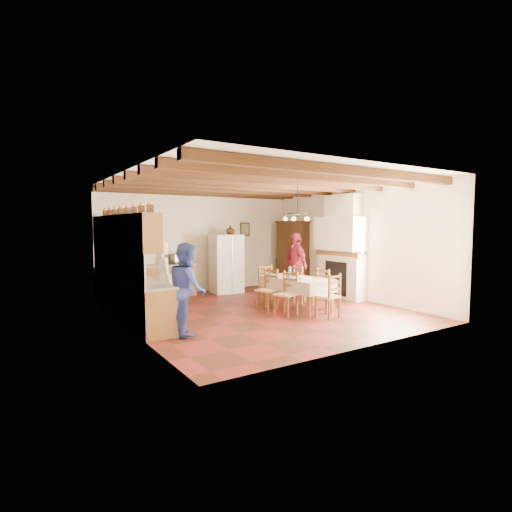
% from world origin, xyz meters
% --- Properties ---
extents(floor, '(6.00, 6.50, 0.02)m').
position_xyz_m(floor, '(0.00, 0.00, -0.01)').
color(floor, '#461E13').
rests_on(floor, ground).
extents(ceiling, '(6.00, 6.50, 0.02)m').
position_xyz_m(ceiling, '(0.00, 0.00, 3.01)').
color(ceiling, white).
rests_on(ceiling, ground).
extents(wall_back, '(6.00, 0.02, 3.00)m').
position_xyz_m(wall_back, '(0.00, 3.26, 1.50)').
color(wall_back, '#F6E5CE').
rests_on(wall_back, ground).
extents(wall_front, '(6.00, 0.02, 3.00)m').
position_xyz_m(wall_front, '(0.00, -3.26, 1.50)').
color(wall_front, '#F6E5CE').
rests_on(wall_front, ground).
extents(wall_left, '(0.02, 6.50, 3.00)m').
position_xyz_m(wall_left, '(-3.01, 0.00, 1.50)').
color(wall_left, '#F6E5CE').
rests_on(wall_left, ground).
extents(wall_right, '(0.02, 6.50, 3.00)m').
position_xyz_m(wall_right, '(3.01, 0.00, 1.50)').
color(wall_right, '#F6E5CE').
rests_on(wall_right, ground).
extents(ceiling_beams, '(6.00, 6.30, 0.16)m').
position_xyz_m(ceiling_beams, '(0.00, 0.00, 2.91)').
color(ceiling_beams, '#391E0F').
rests_on(ceiling_beams, ground).
extents(lower_cabinets_left, '(0.60, 4.30, 0.86)m').
position_xyz_m(lower_cabinets_left, '(-2.70, 1.05, 0.43)').
color(lower_cabinets_left, brown).
rests_on(lower_cabinets_left, ground).
extents(lower_cabinets_back, '(2.30, 0.60, 0.86)m').
position_xyz_m(lower_cabinets_back, '(-1.55, 2.95, 0.43)').
color(lower_cabinets_back, brown).
rests_on(lower_cabinets_back, ground).
extents(countertop_left, '(0.62, 4.30, 0.04)m').
position_xyz_m(countertop_left, '(-2.70, 1.05, 0.88)').
color(countertop_left, gray).
rests_on(countertop_left, lower_cabinets_left).
extents(countertop_back, '(2.34, 0.62, 0.04)m').
position_xyz_m(countertop_back, '(-1.55, 2.95, 0.88)').
color(countertop_back, gray).
rests_on(countertop_back, lower_cabinets_back).
extents(backsplash_left, '(0.03, 4.30, 0.60)m').
position_xyz_m(backsplash_left, '(-2.98, 1.05, 1.20)').
color(backsplash_left, beige).
rests_on(backsplash_left, ground).
extents(backsplash_back, '(2.30, 0.03, 0.60)m').
position_xyz_m(backsplash_back, '(-1.55, 3.23, 1.20)').
color(backsplash_back, beige).
rests_on(backsplash_back, ground).
extents(upper_cabinets, '(0.35, 4.20, 0.70)m').
position_xyz_m(upper_cabinets, '(-2.83, 1.05, 1.85)').
color(upper_cabinets, brown).
rests_on(upper_cabinets, ground).
extents(fireplace, '(0.56, 1.60, 2.80)m').
position_xyz_m(fireplace, '(2.72, 0.20, 1.40)').
color(fireplace, beige).
rests_on(fireplace, ground).
extents(wall_picture, '(0.34, 0.03, 0.42)m').
position_xyz_m(wall_picture, '(1.55, 3.23, 1.85)').
color(wall_picture, black).
rests_on(wall_picture, ground).
extents(refrigerator, '(0.91, 0.77, 1.70)m').
position_xyz_m(refrigerator, '(0.55, 2.63, 0.85)').
color(refrigerator, silver).
rests_on(refrigerator, floor).
extents(hutch, '(0.54, 1.18, 2.10)m').
position_xyz_m(hutch, '(2.75, 2.30, 1.05)').
color(hutch, '#352110').
rests_on(hutch, floor).
extents(dining_table, '(1.03, 1.79, 0.75)m').
position_xyz_m(dining_table, '(0.83, -0.34, 0.67)').
color(dining_table, beige).
rests_on(dining_table, floor).
extents(chandelier, '(0.47, 0.47, 0.03)m').
position_xyz_m(chandelier, '(0.83, -0.34, 2.25)').
color(chandelier, black).
rests_on(chandelier, ground).
extents(chair_left_near, '(0.50, 0.51, 0.96)m').
position_xyz_m(chair_left_near, '(0.25, -0.70, 0.48)').
color(chair_left_near, brown).
rests_on(chair_left_near, floor).
extents(chair_left_far, '(0.50, 0.51, 0.96)m').
position_xyz_m(chair_left_far, '(0.20, -0.00, 0.48)').
color(chair_left_far, brown).
rests_on(chair_left_far, floor).
extents(chair_right_near, '(0.44, 0.46, 0.96)m').
position_xyz_m(chair_right_near, '(1.55, -0.61, 0.48)').
color(chair_right_near, brown).
rests_on(chair_right_near, floor).
extents(chair_right_far, '(0.43, 0.45, 0.96)m').
position_xyz_m(chair_right_far, '(1.42, 0.13, 0.48)').
color(chair_right_far, brown).
rests_on(chair_right_far, floor).
extents(chair_end_near, '(0.48, 0.46, 0.96)m').
position_xyz_m(chair_end_near, '(0.86, -1.38, 0.48)').
color(chair_end_near, brown).
rests_on(chair_end_near, floor).
extents(chair_end_far, '(0.45, 0.43, 0.96)m').
position_xyz_m(chair_end_far, '(0.74, 0.71, 0.48)').
color(chair_end_far, brown).
rests_on(chair_end_far, floor).
extents(person_man, '(0.41, 0.62, 1.68)m').
position_xyz_m(person_man, '(-2.27, 0.06, 0.84)').
color(person_man, beige).
rests_on(person_man, floor).
extents(person_woman_blue, '(0.79, 0.93, 1.68)m').
position_xyz_m(person_woman_blue, '(-2.18, -0.94, 0.84)').
color(person_woman_blue, navy).
rests_on(person_woman_blue, floor).
extents(person_woman_red, '(0.58, 1.09, 1.78)m').
position_xyz_m(person_woman_red, '(1.82, 0.95, 0.89)').
color(person_woman_red, '#A82941').
rests_on(person_woman_red, floor).
extents(microwave, '(0.56, 0.43, 0.28)m').
position_xyz_m(microwave, '(-0.77, 2.95, 1.04)').
color(microwave, silver).
rests_on(microwave, countertop_back).
extents(fridge_vase, '(0.31, 0.31, 0.28)m').
position_xyz_m(fridge_vase, '(0.69, 2.63, 1.84)').
color(fridge_vase, '#352110').
rests_on(fridge_vase, refrigerator).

